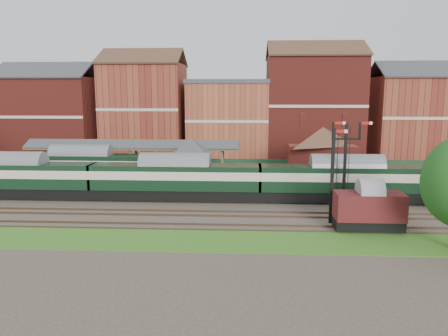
{
  "coord_description": "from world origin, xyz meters",
  "views": [
    {
      "loc": [
        2.95,
        -42.74,
        10.9
      ],
      "look_at": [
        0.58,
        2.0,
        3.0
      ],
      "focal_mm": 35.0,
      "sensor_mm": 36.0,
      "label": 1
    }
  ],
  "objects_px": {
    "signal_box": "(191,164)",
    "platform_railcar": "(82,166)",
    "goods_van_a": "(369,208)",
    "dmu_train": "(175,178)",
    "semaphore_bracket": "(345,160)"
  },
  "relations": [
    {
      "from": "signal_box",
      "to": "platform_railcar",
      "type": "height_order",
      "value": "signal_box"
    },
    {
      "from": "platform_railcar",
      "to": "goods_van_a",
      "type": "xyz_separation_m",
      "value": [
        28.86,
        -15.5,
        -0.43
      ]
    },
    {
      "from": "signal_box",
      "to": "platform_railcar",
      "type": "xyz_separation_m",
      "value": [
        -13.28,
        3.25,
        -0.91
      ]
    },
    {
      "from": "platform_railcar",
      "to": "goods_van_a",
      "type": "distance_m",
      "value": 32.77
    },
    {
      "from": "signal_box",
      "to": "goods_van_a",
      "type": "height_order",
      "value": "signal_box"
    },
    {
      "from": "platform_railcar",
      "to": "dmu_train",
      "type": "bearing_deg",
      "value": -28.31
    },
    {
      "from": "semaphore_bracket",
      "to": "dmu_train",
      "type": "relative_size",
      "value": 0.16
    },
    {
      "from": "dmu_train",
      "to": "platform_railcar",
      "type": "bearing_deg",
      "value": 151.69
    },
    {
      "from": "signal_box",
      "to": "semaphore_bracket",
      "type": "distance_m",
      "value": 16.16
    },
    {
      "from": "semaphore_bracket",
      "to": "goods_van_a",
      "type": "bearing_deg",
      "value": -85.23
    },
    {
      "from": "semaphore_bracket",
      "to": "dmu_train",
      "type": "bearing_deg",
      "value": 171.26
    },
    {
      "from": "semaphore_bracket",
      "to": "goods_van_a",
      "type": "relative_size",
      "value": 1.55
    },
    {
      "from": "signal_box",
      "to": "semaphore_bracket",
      "type": "relative_size",
      "value": 0.73
    },
    {
      "from": "signal_box",
      "to": "platform_railcar",
      "type": "distance_m",
      "value": 13.71
    },
    {
      "from": "dmu_train",
      "to": "goods_van_a",
      "type": "bearing_deg",
      "value": -28.18
    }
  ]
}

